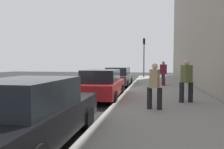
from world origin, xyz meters
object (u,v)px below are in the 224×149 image
(pedestrian_tan_coat, at_px, (155,85))
(pedestrian_olive_coat, at_px, (186,80))
(traffic_light_pole, at_px, (144,51))
(parked_car_red, at_px, (102,84))
(rolling_suitcase, at_px, (164,82))
(parked_car_charcoal, at_px, (118,77))
(pedestrian_burgundy_coat, at_px, (163,72))
(parked_car_black, at_px, (31,113))

(pedestrian_tan_coat, bearing_deg, pedestrian_olive_coat, -39.46)
(traffic_light_pole, bearing_deg, pedestrian_olive_coat, -171.59)
(pedestrian_tan_coat, bearing_deg, traffic_light_pole, 3.26)
(parked_car_red, bearing_deg, rolling_suitcase, -30.20)
(parked_car_charcoal, bearing_deg, pedestrian_tan_coat, -162.75)
(pedestrian_olive_coat, height_order, pedestrian_tan_coat, pedestrian_olive_coat)
(parked_car_charcoal, xyz_separation_m, pedestrian_tan_coat, (-8.67, -2.69, 0.29))
(pedestrian_burgundy_coat, bearing_deg, rolling_suitcase, -176.76)
(parked_car_charcoal, relative_size, traffic_light_pole, 0.99)
(traffic_light_pole, xyz_separation_m, rolling_suitcase, (-9.31, -1.82, -2.86))
(traffic_light_pole, bearing_deg, parked_car_red, 174.01)
(parked_car_black, height_order, pedestrian_olive_coat, pedestrian_olive_coat)
(pedestrian_tan_coat, xyz_separation_m, rolling_suitcase, (8.46, -0.81, -0.62))
(parked_car_black, xyz_separation_m, pedestrian_tan_coat, (3.73, -2.67, 0.29))
(pedestrian_olive_coat, distance_m, rolling_suitcase, 6.86)
(parked_car_black, xyz_separation_m, parked_car_red, (6.33, -0.07, 0.00))
(pedestrian_olive_coat, distance_m, pedestrian_tan_coat, 2.16)
(parked_car_black, bearing_deg, rolling_suitcase, -15.93)
(parked_car_red, bearing_deg, parked_car_black, 179.38)
(parked_car_black, relative_size, parked_car_red, 0.96)
(traffic_light_pole, bearing_deg, parked_car_charcoal, 169.53)
(parked_car_charcoal, bearing_deg, pedestrian_burgundy_coat, -87.14)
(pedestrian_tan_coat, relative_size, rolling_suitcase, 1.85)
(parked_car_black, relative_size, traffic_light_pole, 0.95)
(parked_car_black, height_order, traffic_light_pole, traffic_light_pole)
(parked_car_red, xyz_separation_m, pedestrian_tan_coat, (-2.60, -2.60, 0.29))
(parked_car_black, height_order, pedestrian_burgundy_coat, pedestrian_burgundy_coat)
(parked_car_red, relative_size, parked_car_charcoal, 1.00)
(pedestrian_burgundy_coat, bearing_deg, pedestrian_olive_coat, -175.37)
(parked_car_charcoal, relative_size, pedestrian_burgundy_coat, 2.50)
(pedestrian_burgundy_coat, distance_m, pedestrian_tan_coat, 8.88)
(pedestrian_burgundy_coat, height_order, pedestrian_tan_coat, pedestrian_burgundy_coat)
(pedestrian_olive_coat, xyz_separation_m, pedestrian_burgundy_coat, (7.18, 0.58, 0.00))
(parked_car_black, distance_m, traffic_light_pole, 21.71)
(parked_car_black, relative_size, pedestrian_olive_coat, 2.41)
(parked_car_red, xyz_separation_m, pedestrian_olive_coat, (-0.94, -3.97, 0.38))
(pedestrian_tan_coat, bearing_deg, parked_car_red, 45.05)
(parked_car_red, distance_m, pedestrian_tan_coat, 3.69)
(pedestrian_olive_coat, bearing_deg, rolling_suitcase, 4.71)
(pedestrian_tan_coat, relative_size, traffic_light_pole, 0.36)
(parked_car_charcoal, height_order, rolling_suitcase, parked_car_charcoal)
(pedestrian_burgundy_coat, bearing_deg, parked_car_black, 164.62)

